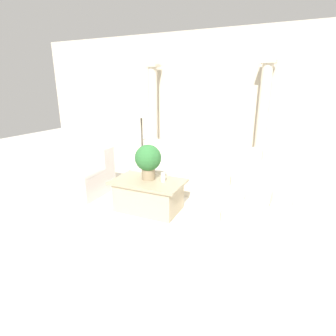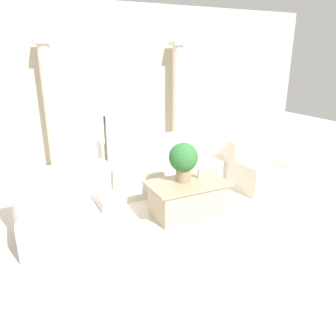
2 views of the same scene
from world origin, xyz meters
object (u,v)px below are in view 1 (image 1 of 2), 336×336
at_px(coffee_table, 148,195).
at_px(potted_plant, 148,159).
at_px(sofa_long, 193,172).
at_px(loveseat, 77,173).
at_px(floor_lamp, 141,116).
at_px(armchair, 259,198).

bearing_deg(coffee_table, potted_plant, 111.28).
xyz_separation_m(sofa_long, potted_plant, (-0.37, -1.13, 0.49)).
relative_size(loveseat, floor_lamp, 0.78).
distance_m(sofa_long, potted_plant, 1.29).
bearing_deg(floor_lamp, loveseat, -129.29).
xyz_separation_m(coffee_table, armchair, (1.64, 0.41, 0.08)).
xyz_separation_m(loveseat, floor_lamp, (0.85, 1.03, 1.01)).
height_order(loveseat, armchair, loveseat).
distance_m(loveseat, potted_plant, 1.69).
bearing_deg(potted_plant, sofa_long, 71.70).
bearing_deg(coffee_table, loveseat, 172.98).
xyz_separation_m(sofa_long, armchair, (1.29, -0.80, 0.00)).
height_order(potted_plant, floor_lamp, floor_lamp).
distance_m(coffee_table, potted_plant, 0.57).
relative_size(sofa_long, armchair, 2.73).
bearing_deg(armchair, floor_lamp, 161.20).
relative_size(coffee_table, floor_lamp, 0.71).
bearing_deg(loveseat, armchair, 3.57).
bearing_deg(floor_lamp, sofa_long, -1.51).
xyz_separation_m(coffee_table, potted_plant, (-0.03, 0.07, 0.57)).
bearing_deg(loveseat, potted_plant, -4.60).
distance_m(loveseat, armchair, 3.29).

